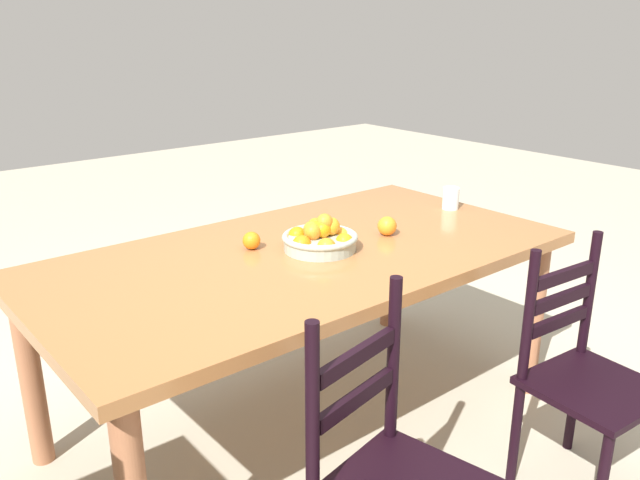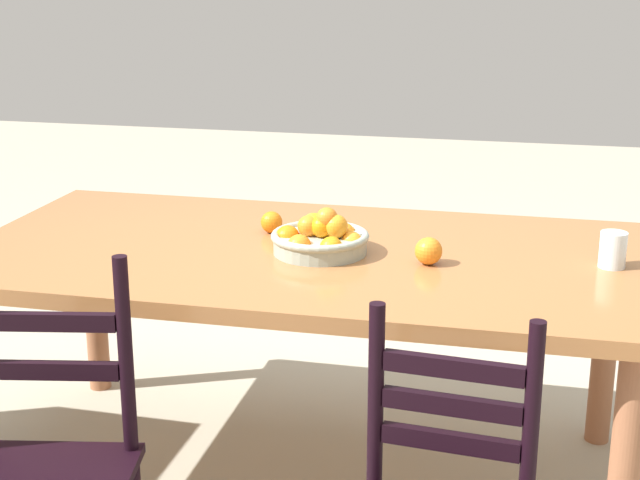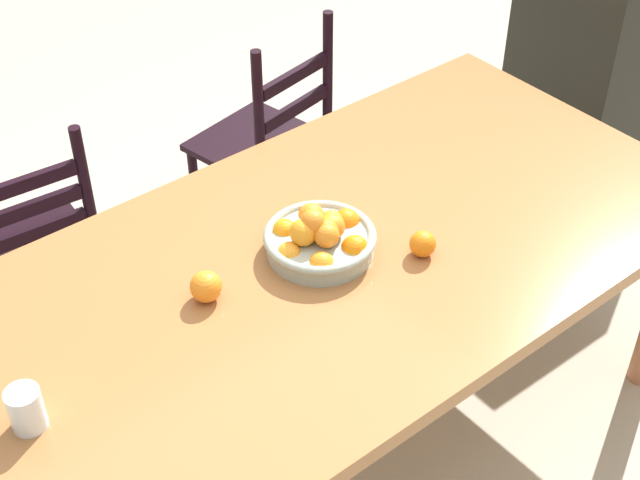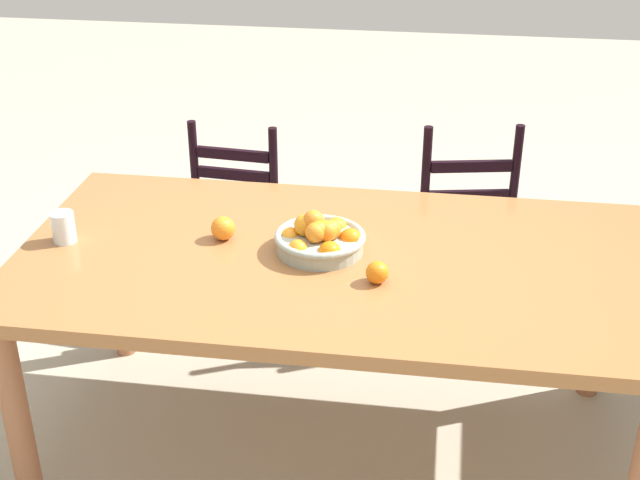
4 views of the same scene
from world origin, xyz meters
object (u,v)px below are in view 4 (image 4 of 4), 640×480
Objects in this scene: chair_near_window at (246,217)px; chair_by_cabinet at (458,229)px; fruit_bowl at (320,238)px; orange_loose_0 at (223,228)px; orange_loose_1 at (377,272)px; dining_table at (336,279)px; drinking_glass at (63,227)px.

chair_near_window is 0.95× the size of chair_by_cabinet.
fruit_bowl is 3.69× the size of orange_loose_0.
chair_near_window reaches higher than orange_loose_1.
fruit_bowl reaches higher than orange_loose_0.
dining_table is 0.91m from drinking_glass.
dining_table is 1.08m from chair_near_window.
chair_by_cabinet is at bearing -175.71° from chair_near_window.
chair_by_cabinet is 11.94× the size of orange_loose_0.
orange_loose_1 is at bearing 126.84° from chair_near_window.
dining_table is at bearing -9.47° from orange_loose_0.
drinking_glass is at bearing -169.86° from orange_loose_0.
dining_table is 0.41m from orange_loose_0.
orange_loose_0 is (0.13, -0.85, 0.38)m from chair_near_window.
dining_table is 1.02m from chair_by_cabinet.
chair_by_cabinet is at bearing 35.43° from drinking_glass.
chair_by_cabinet is 1.14m from orange_loose_1.
chair_near_window is 11.29× the size of orange_loose_0.
dining_table is 29.46× the size of orange_loose_1.
orange_loose_0 is at bearing 35.53° from chair_by_cabinet.
chair_near_window is at bearing 98.74° from orange_loose_0.
chair_near_window reaches higher than drinking_glass.
chair_by_cabinet reaches higher than orange_loose_1.
dining_table is 2.28× the size of chair_near_window.
chair_by_cabinet is at bearing 75.96° from orange_loose_1.
orange_loose_0 is (-0.79, -0.84, 0.36)m from chair_by_cabinet.
orange_loose_1 is at bearing -21.78° from orange_loose_0.
chair_by_cabinet is 1.65m from drinking_glass.
drinking_glass is at bearing -178.23° from dining_table.
orange_loose_1 is (0.53, -0.21, -0.00)m from orange_loose_0.
dining_table is 19.87× the size of drinking_glass.
chair_by_cabinet reaches higher than chair_near_window.
orange_loose_0 is at bearing 158.22° from orange_loose_1.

